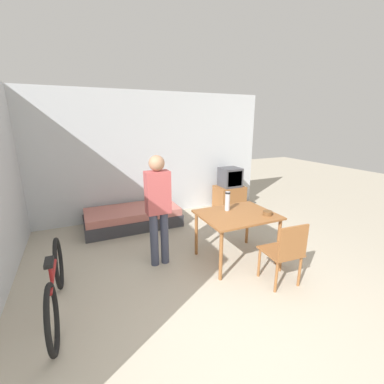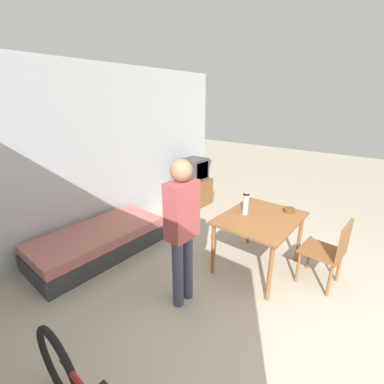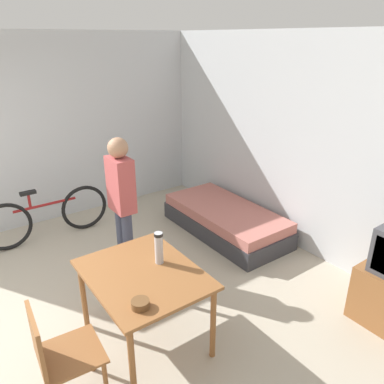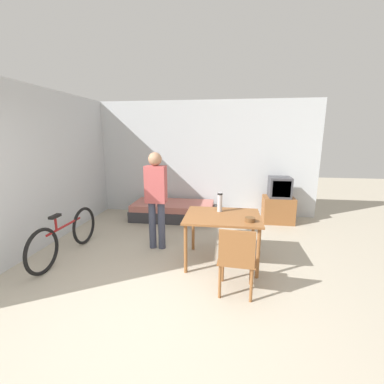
{
  "view_description": "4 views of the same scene",
  "coord_description": "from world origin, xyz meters",
  "px_view_note": "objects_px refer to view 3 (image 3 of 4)",
  "views": [
    {
      "loc": [
        -1.39,
        -1.67,
        2.09
      ],
      "look_at": [
        0.28,
        1.99,
        0.97
      ],
      "focal_mm": 24.0,
      "sensor_mm": 36.0,
      "label": 1
    },
    {
      "loc": [
        -2.14,
        0.12,
        2.16
      ],
      "look_at": [
        0.37,
        2.18,
        0.99
      ],
      "focal_mm": 24.0,
      "sensor_mm": 36.0,
      "label": 2
    },
    {
      "loc": [
        3.15,
        0.11,
        2.61
      ],
      "look_at": [
        0.16,
        2.26,
        1.08
      ],
      "focal_mm": 35.0,
      "sensor_mm": 36.0,
      "label": 3
    },
    {
      "loc": [
        0.79,
        -2.32,
        1.92
      ],
      "look_at": [
        0.18,
        1.95,
        0.95
      ],
      "focal_mm": 24.0,
      "sensor_mm": 36.0,
      "label": 4
    }
  ],
  "objects_px": {
    "bicycle": "(47,216)",
    "dining_table": "(143,281)",
    "thermos_flask": "(159,247)",
    "mate_bowl": "(140,304)",
    "wooden_chair": "(57,353)",
    "person_standing": "(122,198)",
    "daybed": "(226,220)"
  },
  "relations": [
    {
      "from": "dining_table",
      "to": "thermos_flask",
      "type": "height_order",
      "value": "thermos_flask"
    },
    {
      "from": "wooden_chair",
      "to": "thermos_flask",
      "type": "xyz_separation_m",
      "value": [
        -0.24,
        1.02,
        0.41
      ]
    },
    {
      "from": "dining_table",
      "to": "person_standing",
      "type": "relative_size",
      "value": 0.67
    },
    {
      "from": "bicycle",
      "to": "thermos_flask",
      "type": "bearing_deg",
      "value": 8.35
    },
    {
      "from": "bicycle",
      "to": "mate_bowl",
      "type": "height_order",
      "value": "mate_bowl"
    },
    {
      "from": "bicycle",
      "to": "person_standing",
      "type": "xyz_separation_m",
      "value": [
        1.36,
        0.52,
        0.62
      ]
    },
    {
      "from": "daybed",
      "to": "thermos_flask",
      "type": "bearing_deg",
      "value": -57.34
    },
    {
      "from": "person_standing",
      "to": "mate_bowl",
      "type": "relative_size",
      "value": 11.91
    },
    {
      "from": "bicycle",
      "to": "dining_table",
      "type": "bearing_deg",
      "value": 3.67
    },
    {
      "from": "daybed",
      "to": "bicycle",
      "type": "bearing_deg",
      "value": -121.36
    },
    {
      "from": "bicycle",
      "to": "thermos_flask",
      "type": "distance_m",
      "value": 2.51
    },
    {
      "from": "bicycle",
      "to": "thermos_flask",
      "type": "height_order",
      "value": "thermos_flask"
    },
    {
      "from": "wooden_chair",
      "to": "bicycle",
      "type": "distance_m",
      "value": 2.75
    },
    {
      "from": "bicycle",
      "to": "mate_bowl",
      "type": "bearing_deg",
      "value": -1.4
    },
    {
      "from": "dining_table",
      "to": "thermos_flask",
      "type": "xyz_separation_m",
      "value": [
        -0.05,
        0.2,
        0.25
      ]
    },
    {
      "from": "wooden_chair",
      "to": "bicycle",
      "type": "height_order",
      "value": "wooden_chair"
    },
    {
      "from": "bicycle",
      "to": "mate_bowl",
      "type": "xyz_separation_m",
      "value": [
        2.85,
        -0.07,
        0.44
      ]
    },
    {
      "from": "daybed",
      "to": "bicycle",
      "type": "distance_m",
      "value": 2.48
    },
    {
      "from": "wooden_chair",
      "to": "daybed",
      "type": "bearing_deg",
      "value": 116.26
    },
    {
      "from": "bicycle",
      "to": "mate_bowl",
      "type": "relative_size",
      "value": 12.38
    },
    {
      "from": "bicycle",
      "to": "mate_bowl",
      "type": "distance_m",
      "value": 2.88
    },
    {
      "from": "thermos_flask",
      "to": "person_standing",
      "type": "bearing_deg",
      "value": 171.37
    },
    {
      "from": "wooden_chair",
      "to": "bicycle",
      "type": "relative_size",
      "value": 0.51
    },
    {
      "from": "dining_table",
      "to": "wooden_chair",
      "type": "height_order",
      "value": "wooden_chair"
    },
    {
      "from": "wooden_chair",
      "to": "bicycle",
      "type": "bearing_deg",
      "value": 165.93
    },
    {
      "from": "thermos_flask",
      "to": "mate_bowl",
      "type": "bearing_deg",
      "value": -44.44
    },
    {
      "from": "wooden_chair",
      "to": "person_standing",
      "type": "distance_m",
      "value": 1.82
    },
    {
      "from": "dining_table",
      "to": "bicycle",
      "type": "bearing_deg",
      "value": -176.33
    },
    {
      "from": "wooden_chair",
      "to": "dining_table",
      "type": "bearing_deg",
      "value": 103.1
    },
    {
      "from": "thermos_flask",
      "to": "mate_bowl",
      "type": "xyz_separation_m",
      "value": [
        0.43,
        -0.42,
        -0.13
      ]
    },
    {
      "from": "person_standing",
      "to": "wooden_chair",
      "type": "bearing_deg",
      "value": -42.19
    },
    {
      "from": "dining_table",
      "to": "wooden_chair",
      "type": "relative_size",
      "value": 1.26
    }
  ]
}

